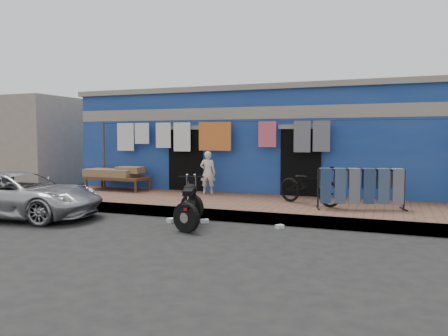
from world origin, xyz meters
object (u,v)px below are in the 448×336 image
motorcycle (189,202)px  car (19,194)px  charpoy (118,179)px  jeans_rack (361,188)px  seated_person (208,172)px  bicycle (309,181)px

motorcycle → car: bearing=167.6°
motorcycle → charpoy: 4.95m
jeans_rack → seated_person: bearing=164.0°
bicycle → motorcycle: 3.11m
seated_person → motorcycle: seated_person is taller
motorcycle → jeans_rack: jeans_rack is taller
motorcycle → seated_person: bearing=86.3°
seated_person → charpoy: (-2.95, -0.13, -0.27)m
seated_person → charpoy: size_ratio=0.59×
seated_person → jeans_rack: size_ratio=0.61×
car → bicycle: 6.80m
motorcycle → jeans_rack: (3.31, 1.97, 0.22)m
car → jeans_rack: size_ratio=1.93×
jeans_rack → motorcycle: bearing=-149.3°
car → charpoy: car is taller
seated_person → charpoy: bearing=-10.0°
charpoy → jeans_rack: jeans_rack is taller
charpoy → car: bearing=-93.0°
seated_person → jeans_rack: 4.42m
bicycle → motorcycle: bearing=164.1°
jeans_rack → car: bearing=-161.2°
bicycle → jeans_rack: bearing=-77.0°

